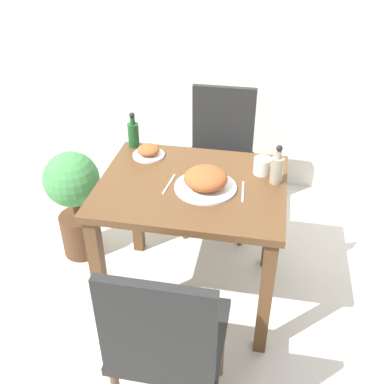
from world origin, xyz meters
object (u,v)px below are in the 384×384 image
chair_far (220,152)px  side_plate (148,151)px  drink_cup (262,166)px  potted_plant_left (74,197)px  chair_near (166,340)px  food_plate (206,180)px  sauce_bottle (277,168)px  condiment_bottle (133,133)px

chair_far → side_plate: size_ratio=5.39×
drink_cup → potted_plant_left: (-1.07, 0.06, -0.36)m
side_plate → chair_far: bearing=57.3°
chair_near → chair_far: same height
side_plate → drink_cup: drink_cup is taller
chair_near → side_plate: 1.06m
chair_near → potted_plant_left: (-0.79, 0.97, -0.11)m
food_plate → sauce_bottle: sauce_bottle is taller
chair_near → potted_plant_left: 1.26m
side_plate → drink_cup: (0.60, -0.07, 0.01)m
food_plate → drink_cup: bearing=36.8°
chair_far → sauce_bottle: bearing=-61.4°
drink_cup → side_plate: bearing=173.8°
food_plate → sauce_bottle: bearing=19.9°
sauce_bottle → condiment_bottle: (-0.78, 0.23, 0.00)m
side_plate → sauce_bottle: bearing=-11.6°
drink_cup → sauce_bottle: size_ratio=0.43×
chair_near → food_plate: bearing=-92.0°
food_plate → potted_plant_left: (-0.82, 0.25, -0.37)m
chair_near → condiment_bottle: bearing=-68.0°
food_plate → side_plate: size_ratio=1.74×
potted_plant_left → chair_far: bearing=32.6°
chair_near → food_plate: size_ratio=3.10×
sauce_bottle → drink_cup: bearing=134.5°
condiment_bottle → potted_plant_left: bearing=-164.6°
chair_near → condiment_bottle: size_ratio=4.58×
condiment_bottle → potted_plant_left: condiment_bottle is taller
sauce_bottle → potted_plant_left: (-1.14, 0.13, -0.40)m
chair_far → food_plate: (0.03, -0.76, 0.26)m
chair_far → condiment_bottle: bearing=-136.6°
food_plate → potted_plant_left: food_plate is taller
drink_cup → condiment_bottle: (-0.71, 0.16, 0.04)m
condiment_bottle → chair_far: bearing=43.4°
chair_far → potted_plant_left: size_ratio=1.32×
food_plate → drink_cup: size_ratio=3.42×
side_plate → sauce_bottle: 0.69m
chair_near → condiment_bottle: (-0.43, 1.07, 0.29)m
chair_near → chair_far: bearing=-90.0°
food_plate → drink_cup: food_plate is taller
chair_near → sauce_bottle: sauce_bottle is taller
potted_plant_left → sauce_bottle: bearing=-6.7°
drink_cup → sauce_bottle: 0.11m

